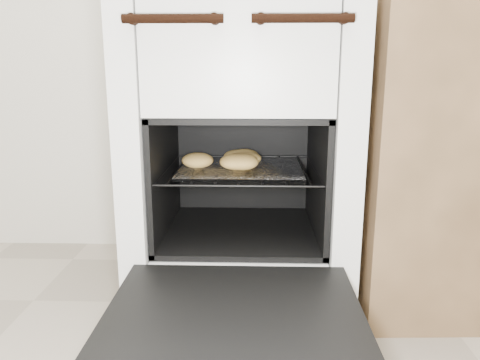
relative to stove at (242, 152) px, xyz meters
name	(u,v)px	position (x,y,z in m)	size (l,w,h in m)	color
stove	(242,152)	(0.00, 0.00, 0.00)	(0.65, 0.72, 1.00)	silver
oven_door	(235,314)	(0.00, -0.55, -0.27)	(0.59, 0.46, 0.04)	black
oven_rack	(241,169)	(0.00, -0.07, -0.04)	(0.47, 0.46, 0.01)	black
foil_sheet	(241,168)	(0.00, -0.09, -0.03)	(0.37, 0.33, 0.01)	white
baked_rolls	(234,159)	(-0.02, -0.08, -0.01)	(0.27, 0.23, 0.05)	#D4AC54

